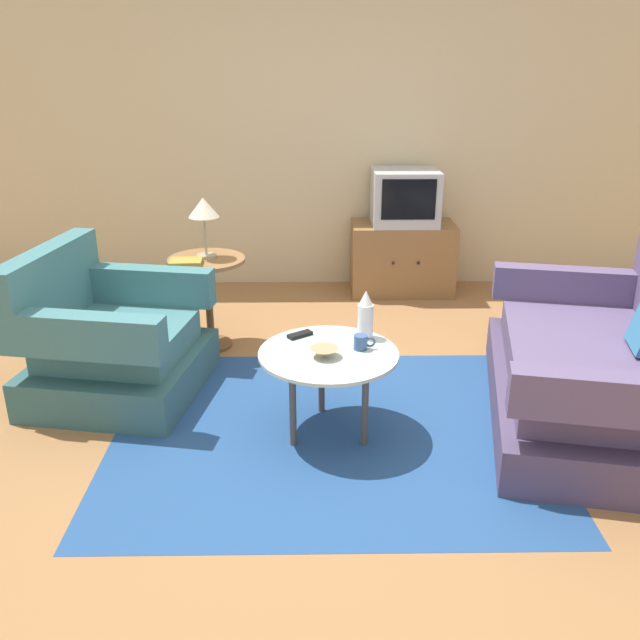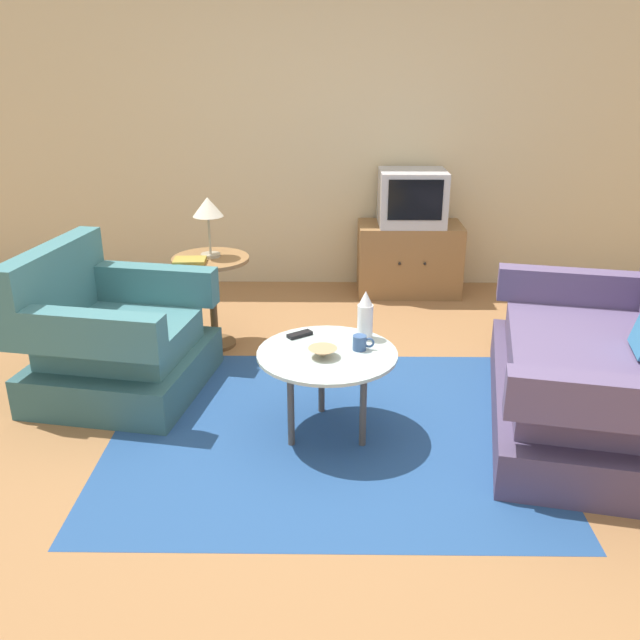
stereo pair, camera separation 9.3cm
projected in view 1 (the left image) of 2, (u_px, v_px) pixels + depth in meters
ground_plane at (338, 427)px, 3.73m from camera, size 16.00×16.00×0.00m
back_wall at (328, 124)px, 5.60m from camera, size 9.00×0.12×2.70m
area_rug at (328, 431)px, 3.68m from camera, size 2.30×1.93×0.00m
armchair at (110, 345)px, 4.02m from camera, size 1.06×1.11×0.87m
couch at (601, 372)px, 3.70m from camera, size 1.32×1.86×0.90m
coffee_table at (328, 360)px, 3.52m from camera, size 0.73×0.73×0.47m
side_table at (208, 284)px, 4.57m from camera, size 0.52×0.52×0.64m
tv_stand at (402, 258)px, 5.70m from camera, size 0.85×0.47×0.59m
television at (405, 197)px, 5.50m from camera, size 0.53×0.45×0.44m
table_lamp at (204, 211)px, 4.41m from camera, size 0.20×0.20×0.40m
vase at (365, 315)px, 3.64m from camera, size 0.08×0.08×0.27m
mug at (361, 342)px, 3.53m from camera, size 0.11×0.07×0.08m
bowl at (324, 352)px, 3.44m from camera, size 0.15×0.15×0.05m
tv_remote_dark at (300, 335)px, 3.70m from camera, size 0.14×0.12×0.02m
book at (186, 262)px, 4.37m from camera, size 0.21×0.16×0.03m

